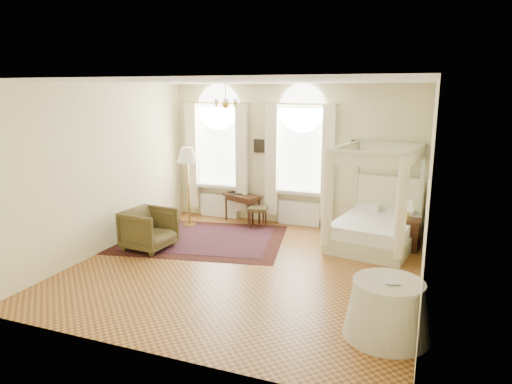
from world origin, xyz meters
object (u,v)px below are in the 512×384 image
nightstand (408,234)px  floor_lamp (187,159)px  writing_desk (242,199)px  side_table (387,309)px  canopy_bed (374,225)px  stool (258,210)px  armchair (149,229)px  coffee_table (163,222)px

nightstand → floor_lamp: (-4.94, -0.09, 1.28)m
writing_desk → side_table: side_table is taller
canopy_bed → nightstand: canopy_bed is taller
stool → floor_lamp: 2.02m
nightstand → writing_desk: 3.94m
writing_desk → side_table: size_ratio=0.91×
armchair → nightstand: bearing=-64.1°
nightstand → writing_desk: (-3.88, 0.65, 0.26)m
canopy_bed → writing_desk: bearing=166.8°
canopy_bed → nightstand: 0.68m
canopy_bed → stool: (-2.71, 0.46, -0.06)m
coffee_table → side_table: size_ratio=0.57×
writing_desk → nightstand: bearing=-9.5°
coffee_table → nightstand: bearing=13.7°
canopy_bed → armchair: canopy_bed is taller
canopy_bed → nightstand: bearing=9.3°
writing_desk → side_table: 5.69m
armchair → side_table: (4.82, -1.77, -0.04)m
writing_desk → stool: (0.51, -0.29, -0.17)m
writing_desk → armchair: (-1.02, -2.47, -0.17)m
floor_lamp → coffee_table: bearing=-91.3°
canopy_bed → coffee_table: bearing=-165.7°
stool → armchair: bearing=-125.3°
nightstand → side_table: (-0.09, -3.59, 0.05)m
stool → side_table: side_table is taller
canopy_bed → side_table: bearing=-80.7°
floor_lamp → canopy_bed: bearing=-0.3°
stool → coffee_table: 2.24m
stool → coffee_table: (-1.60, -1.56, -0.03)m
stool → armchair: (-1.54, -2.17, 0.00)m
canopy_bed → armchair: size_ratio=2.37×
side_table → floor_lamp: bearing=144.2°
canopy_bed → nightstand: (0.66, 0.11, -0.15)m
armchair → coffee_table: (-0.07, 0.61, -0.03)m
armchair → canopy_bed: bearing=-62.5°
coffee_table → floor_lamp: size_ratio=0.34×
writing_desk → coffee_table: bearing=-120.4°
coffee_table → armchair: bearing=-83.7°
nightstand → stool: nightstand is taller
nightstand → writing_desk: size_ratio=0.63×
stool → coffee_table: stool is taller
writing_desk → stool: size_ratio=2.06×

